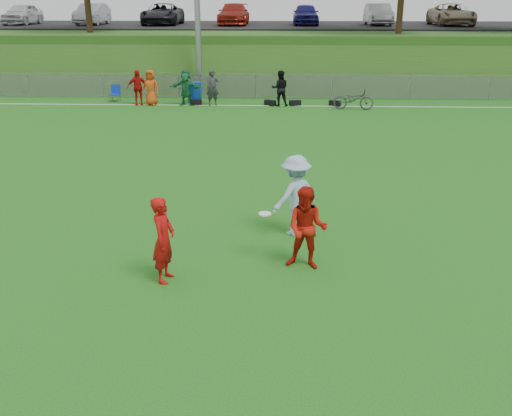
{
  "coord_description": "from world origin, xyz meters",
  "views": [
    {
      "loc": [
        1.23,
        -9.81,
        5.08
      ],
      "look_at": [
        0.82,
        0.5,
        1.21
      ],
      "focal_mm": 40.0,
      "sensor_mm": 36.0,
      "label": 1
    }
  ],
  "objects_px": {
    "player_blue": "(295,195)",
    "recycling_bin": "(195,92)",
    "frisbee": "(265,214)",
    "player_red_left": "(163,240)",
    "player_red_center": "(307,228)",
    "bicycle": "(354,99)"
  },
  "relations": [
    {
      "from": "player_red_left",
      "to": "player_blue",
      "type": "bearing_deg",
      "value": -38.38
    },
    {
      "from": "player_red_center",
      "to": "recycling_bin",
      "type": "distance_m",
      "value": 19.02
    },
    {
      "from": "player_red_left",
      "to": "frisbee",
      "type": "height_order",
      "value": "player_red_left"
    },
    {
      "from": "player_blue",
      "to": "recycling_bin",
      "type": "xyz_separation_m",
      "value": [
        -4.62,
        16.69,
        -0.4
      ]
    },
    {
      "from": "player_red_center",
      "to": "recycling_bin",
      "type": "bearing_deg",
      "value": 117.33
    },
    {
      "from": "player_blue",
      "to": "player_red_left",
      "type": "bearing_deg",
      "value": 4.53
    },
    {
      "from": "player_red_left",
      "to": "bicycle",
      "type": "xyz_separation_m",
      "value": [
        5.61,
        17.42,
        -0.34
      ]
    },
    {
      "from": "player_red_center",
      "to": "bicycle",
      "type": "bearing_deg",
      "value": 92.79
    },
    {
      "from": "player_red_left",
      "to": "recycling_bin",
      "type": "height_order",
      "value": "player_red_left"
    },
    {
      "from": "player_red_center",
      "to": "player_blue",
      "type": "height_order",
      "value": "player_blue"
    },
    {
      "from": "player_blue",
      "to": "frisbee",
      "type": "height_order",
      "value": "player_blue"
    },
    {
      "from": "player_blue",
      "to": "bicycle",
      "type": "distance_m",
      "value": 15.39
    },
    {
      "from": "frisbee",
      "to": "bicycle",
      "type": "xyz_separation_m",
      "value": [
        3.75,
        16.43,
        -0.5
      ]
    },
    {
      "from": "frisbee",
      "to": "player_red_center",
      "type": "bearing_deg",
      "value": -23.22
    },
    {
      "from": "frisbee",
      "to": "bicycle",
      "type": "relative_size",
      "value": 0.14
    },
    {
      "from": "frisbee",
      "to": "recycling_bin",
      "type": "xyz_separation_m",
      "value": [
        -3.98,
        18.05,
        -0.48
      ]
    },
    {
      "from": "recycling_bin",
      "to": "player_blue",
      "type": "bearing_deg",
      "value": -74.51
    },
    {
      "from": "player_red_center",
      "to": "player_blue",
      "type": "relative_size",
      "value": 0.92
    },
    {
      "from": "player_blue",
      "to": "frisbee",
      "type": "relative_size",
      "value": 7.06
    },
    {
      "from": "player_red_left",
      "to": "player_red_center",
      "type": "xyz_separation_m",
      "value": [
        2.68,
        0.64,
        0.01
      ]
    },
    {
      "from": "frisbee",
      "to": "player_red_left",
      "type": "bearing_deg",
      "value": -151.71
    },
    {
      "from": "recycling_bin",
      "to": "bicycle",
      "type": "distance_m",
      "value": 7.9
    }
  ]
}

